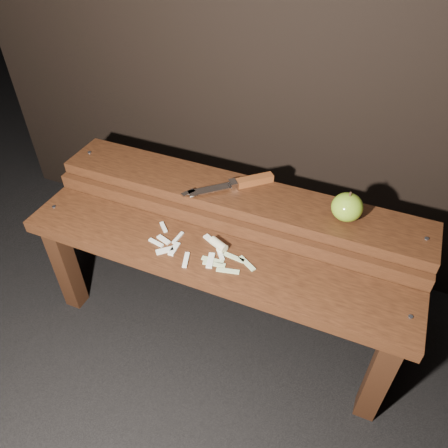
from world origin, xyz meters
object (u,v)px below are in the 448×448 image
at_px(bench_front_tier, 208,273).
at_px(bench_rear_tier, 237,212).
at_px(apple, 347,207).
at_px(knife, 243,183).

distance_m(bench_front_tier, bench_rear_tier, 0.23).
relative_size(bench_front_tier, apple, 12.84).
relative_size(bench_front_tier, bench_rear_tier, 1.00).
xyz_separation_m(bench_front_tier, bench_rear_tier, (0.00, 0.23, 0.06)).
xyz_separation_m(bench_front_tier, apple, (0.33, 0.23, 0.19)).
bearing_deg(knife, apple, -5.23).
height_order(bench_rear_tier, knife, knife).
xyz_separation_m(bench_rear_tier, knife, (0.01, 0.03, 0.10)).
bearing_deg(apple, bench_rear_tier, -179.26).
distance_m(bench_rear_tier, apple, 0.36).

